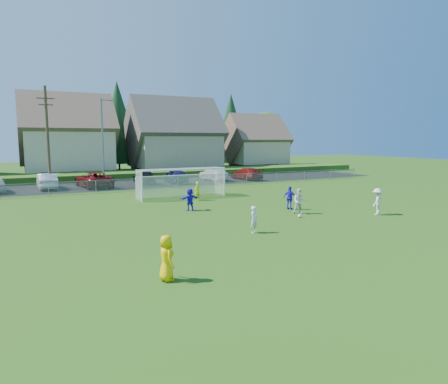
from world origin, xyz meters
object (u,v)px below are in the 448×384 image
Objects in this scene: car_d at (144,177)px; car_b at (47,181)px; goalkeeper at (197,191)px; soccer_goal at (181,178)px; car_f at (213,175)px; car_g at (247,174)px; player_white_b at (299,201)px; player_white_a at (254,220)px; player_blue_a at (290,198)px; player_white_c at (377,201)px; car_e at (176,176)px; referee at (166,258)px; soccer_ball at (300,216)px; car_c at (94,180)px; player_blue_b at (190,199)px.

car_b is at bearing 7.27° from car_d.
car_d is at bearing -107.75° from goalkeeper.
soccer_goal reaches higher than goalkeeper.
car_f is 0.88× the size of car_g.
soccer_goal is (-0.15, -11.54, 0.92)m from car_d.
player_white_a is at bearing -115.88° from player_white_b.
player_blue_a is at bearing 108.32° from car_d.
soccer_goal reaches higher than car_g.
player_white_b is at bearing -53.63° from player_white_c.
car_e is 9.04m from car_g.
player_white_c is at bearing -26.08° from player_white_a.
referee reaches higher than car_b.
soccer_ball is at bearing -61.56° from referee.
car_c is at bearing -3.43° from car_f.
car_g is at bearing -50.76° from player_blue_a.
player_white_b is at bearing 106.33° from car_d.
player_blue_a is (5.94, 4.87, 0.11)m from player_white_a.
soccer_ball is 0.04× the size of car_g.
soccer_goal is at bearing 48.14° from car_f.
soccer_goal reaches higher than referee.
player_blue_b is 19.97m from car_f.
player_blue_a is (12.45, 9.62, 0.00)m from referee.
player_white_c reaches higher than car_c.
player_blue_a is 20.43m from car_f.
goalkeeper is 17.34m from car_g.
player_white_c is 1.14× the size of goalkeeper.
car_b is at bearing -15.63° from car_c.
car_d is (-4.52, 20.65, -0.12)m from player_blue_a.
player_white_b is 22.52m from car_g.
referee is 31.33m from car_e.
soccer_goal is (-8.62, 13.29, 0.76)m from player_white_c.
player_white_c is 13.64m from goalkeeper.
car_e is at bearing -5.07° from car_g.
car_b is at bearing -5.61° from car_f.
car_f is at bearing -125.56° from player_blue_b.
goalkeeper reaches higher than car_g.
car_c is (-3.67, 16.96, 0.02)m from player_blue_b.
player_blue_a is 0.29× the size of car_c.
goalkeeper is at bearing 54.87° from car_f.
player_blue_b is at bearing 176.53° from player_white_b.
referee is at bearing -148.32° from soccer_ball.
soccer_goal reaches higher than player_white_a.
player_blue_a is at bearing 97.03° from car_e.
car_g is at bearing -136.07° from player_blue_b.
soccer_goal is (5.41, -10.71, 0.83)m from car_c.
player_white_a is 0.33× the size of car_f.
car_g is (17.91, -0.51, -0.07)m from car_c.
car_c is (-5.92, 13.04, 0.04)m from goalkeeper.
car_e reaches higher than soccer_ball.
player_blue_a reaches higher than car_g.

